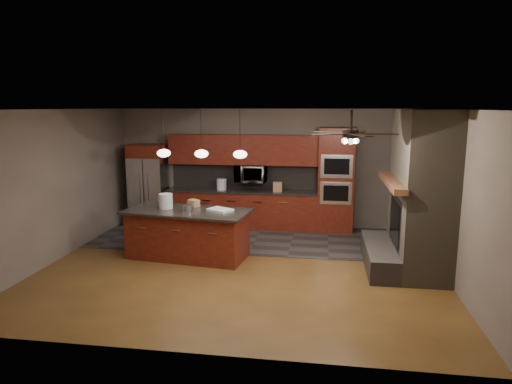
% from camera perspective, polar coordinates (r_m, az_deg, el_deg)
% --- Properties ---
extents(ground, '(7.00, 7.00, 0.00)m').
position_cam_1_polar(ground, '(8.36, -1.77, -9.28)').
color(ground, brown).
rests_on(ground, ground).
extents(ceiling, '(7.00, 6.00, 0.02)m').
position_cam_1_polar(ceiling, '(7.86, -1.89, 10.29)').
color(ceiling, white).
rests_on(ceiling, back_wall).
extents(back_wall, '(7.00, 0.02, 2.80)m').
position_cam_1_polar(back_wall, '(10.92, 0.99, 3.01)').
color(back_wall, '#75685D').
rests_on(back_wall, ground).
extents(right_wall, '(0.02, 6.00, 2.80)m').
position_cam_1_polar(right_wall, '(8.14, 23.20, -0.47)').
color(right_wall, '#75685D').
rests_on(right_wall, ground).
extents(left_wall, '(0.02, 6.00, 2.80)m').
position_cam_1_polar(left_wall, '(9.28, -23.62, 0.76)').
color(left_wall, '#75685D').
rests_on(left_wall, ground).
extents(slate_tile_patch, '(7.00, 2.40, 0.01)m').
position_cam_1_polar(slate_tile_patch, '(10.05, 0.06, -5.80)').
color(slate_tile_patch, '#373331').
rests_on(slate_tile_patch, ground).
extents(fireplace_column, '(1.30, 2.10, 2.80)m').
position_cam_1_polar(fireplace_column, '(8.44, 19.44, -0.56)').
color(fireplace_column, brown).
rests_on(fireplace_column, ground).
extents(back_cabinetry, '(3.59, 0.64, 2.20)m').
position_cam_1_polar(back_cabinetry, '(10.82, -1.69, 0.23)').
color(back_cabinetry, maroon).
rests_on(back_cabinetry, ground).
extents(oven_tower, '(0.80, 0.63, 2.38)m').
position_cam_1_polar(oven_tower, '(10.56, 9.95, 1.45)').
color(oven_tower, maroon).
rests_on(oven_tower, ground).
extents(microwave, '(0.73, 0.41, 0.50)m').
position_cam_1_polar(microwave, '(10.73, -0.64, 2.34)').
color(microwave, silver).
rests_on(microwave, back_cabinetry).
extents(refrigerator, '(0.83, 0.75, 1.96)m').
position_cam_1_polar(refrigerator, '(11.31, -13.19, 0.85)').
color(refrigerator, silver).
rests_on(refrigerator, ground).
extents(kitchen_island, '(2.46, 1.37, 0.92)m').
position_cam_1_polar(kitchen_island, '(8.82, -8.52, -5.15)').
color(kitchen_island, maroon).
rests_on(kitchen_island, ground).
extents(white_bucket, '(0.30, 0.30, 0.29)m').
position_cam_1_polar(white_bucket, '(8.91, -11.22, -1.13)').
color(white_bucket, silver).
rests_on(white_bucket, kitchen_island).
extents(paint_can, '(0.24, 0.24, 0.12)m').
position_cam_1_polar(paint_can, '(8.64, -8.54, -1.97)').
color(paint_can, '#9E9EA3').
rests_on(paint_can, kitchen_island).
extents(paint_tray, '(0.54, 0.49, 0.04)m').
position_cam_1_polar(paint_tray, '(8.57, -4.51, -2.25)').
color(paint_tray, silver).
rests_on(paint_tray, kitchen_island).
extents(cardboard_box, '(0.26, 0.24, 0.13)m').
position_cam_1_polar(cardboard_box, '(9.00, -7.80, -1.39)').
color(cardboard_box, '#A97F57').
rests_on(cardboard_box, kitchen_island).
extents(counter_bucket, '(0.26, 0.26, 0.26)m').
position_cam_1_polar(counter_bucket, '(10.86, -4.33, 0.96)').
color(counter_bucket, silver).
rests_on(counter_bucket, back_cabinetry).
extents(counter_box, '(0.21, 0.16, 0.22)m').
position_cam_1_polar(counter_box, '(10.60, 2.74, 0.65)').
color(counter_box, '#AE7B5A').
rests_on(counter_box, back_cabinetry).
extents(pendant_left, '(0.26, 0.26, 0.92)m').
position_cam_1_polar(pendant_left, '(9.02, -11.45, 4.81)').
color(pendant_left, black).
rests_on(pendant_left, ceiling).
extents(pendant_center, '(0.26, 0.26, 0.92)m').
position_cam_1_polar(pendant_center, '(8.79, -6.83, 4.80)').
color(pendant_center, black).
rests_on(pendant_center, ceiling).
extents(pendant_right, '(0.26, 0.26, 0.92)m').
position_cam_1_polar(pendant_right, '(8.62, -2.00, 4.76)').
color(pendant_right, black).
rests_on(pendant_right, ceiling).
extents(ceiling_fan, '(1.27, 1.33, 0.41)m').
position_cam_1_polar(ceiling_fan, '(6.96, 11.76, 7.21)').
color(ceiling_fan, black).
rests_on(ceiling_fan, ceiling).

